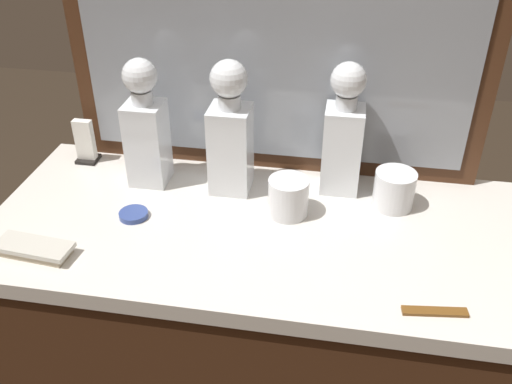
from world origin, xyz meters
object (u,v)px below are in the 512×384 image
object	(u,v)px
crystal_decanter_rear	(230,140)
silver_brush_far_right	(34,249)
napkin_holder	(86,144)
crystal_decanter_right	(343,141)
tortoiseshell_comb	(435,312)
crystal_tumbler_rear	(288,199)
crystal_decanter_left	(147,135)
crystal_tumbler_right	(394,191)
porcelain_dish	(134,214)

from	to	relation	value
crystal_decanter_rear	silver_brush_far_right	bearing A→B (deg)	-137.27
crystal_decanter_rear	napkin_holder	distance (m)	0.39
crystal_decanter_rear	napkin_holder	world-z (taller)	crystal_decanter_rear
crystal_decanter_right	tortoiseshell_comb	bearing A→B (deg)	-64.04
crystal_decanter_rear	crystal_tumbler_rear	world-z (taller)	crystal_decanter_rear
crystal_decanter_right	crystal_decanter_rear	world-z (taller)	crystal_decanter_rear
crystal_decanter_right	crystal_decanter_rear	distance (m)	0.25
crystal_decanter_right	crystal_decanter_left	world-z (taller)	crystal_decanter_right
crystal_decanter_left	crystal_tumbler_right	size ratio (longest dim) A/B	3.34
crystal_tumbler_right	crystal_decanter_right	bearing A→B (deg)	155.17
crystal_tumbler_rear	crystal_decanter_right	bearing A→B (deg)	50.12
tortoiseshell_comb	crystal_tumbler_right	bearing A→B (deg)	101.22
crystal_decanter_rear	tortoiseshell_comb	bearing A→B (deg)	-38.01
crystal_tumbler_right	napkin_holder	distance (m)	0.75
silver_brush_far_right	crystal_decanter_right	bearing A→B (deg)	31.14
crystal_tumbler_right	crystal_tumbler_rear	bearing A→B (deg)	-163.00
crystal_decanter_rear	crystal_tumbler_right	bearing A→B (deg)	-2.04
crystal_tumbler_rear	porcelain_dish	xyz separation A→B (m)	(-0.32, -0.07, -0.03)
crystal_decanter_left	napkin_holder	bearing A→B (deg)	161.70
porcelain_dish	napkin_holder	distance (m)	0.29
tortoiseshell_comb	napkin_holder	size ratio (longest dim) A/B	1.04
crystal_tumbler_rear	crystal_tumbler_right	bearing A→B (deg)	17.00
crystal_decanter_left	crystal_tumbler_right	bearing A→B (deg)	-1.29
crystal_decanter_rear	porcelain_dish	bearing A→B (deg)	-140.43
crystal_tumbler_rear	napkin_holder	bearing A→B (deg)	164.72
tortoiseshell_comb	crystal_decanter_rear	bearing A→B (deg)	141.99
crystal_decanter_rear	porcelain_dish	xyz separation A→B (m)	(-0.18, -0.15, -0.12)
crystal_decanter_left	porcelain_dish	world-z (taller)	crystal_decanter_left
crystal_tumbler_rear	porcelain_dish	bearing A→B (deg)	-167.80
crystal_tumbler_right	crystal_tumbler_rear	distance (m)	0.23
crystal_decanter_right	crystal_tumbler_right	world-z (taller)	crystal_decanter_right
crystal_decanter_right	napkin_holder	size ratio (longest dim) A/B	2.74
silver_brush_far_right	napkin_holder	bearing A→B (deg)	97.96
crystal_tumbler_right	porcelain_dish	distance (m)	0.56
crystal_decanter_left	tortoiseshell_comb	xyz separation A→B (m)	(0.62, -0.33, -0.12)
napkin_holder	crystal_tumbler_rear	bearing A→B (deg)	-15.28
crystal_decanter_rear	crystal_tumbler_rear	distance (m)	0.18
crystal_decanter_left	crystal_tumbler_rear	distance (m)	0.35
crystal_tumbler_right	crystal_tumbler_rear	world-z (taller)	same
napkin_holder	crystal_decanter_left	bearing A→B (deg)	-18.30
crystal_decanter_right	crystal_tumbler_rear	distance (m)	0.18
crystal_tumbler_right	silver_brush_far_right	distance (m)	0.75
crystal_decanter_left	porcelain_dish	bearing A→B (deg)	-86.02
crystal_decanter_left	tortoiseshell_comb	size ratio (longest dim) A/B	2.60
crystal_decanter_left	crystal_tumbler_rear	world-z (taller)	crystal_decanter_left
crystal_decanter_left	tortoiseshell_comb	bearing A→B (deg)	-28.26
porcelain_dish	napkin_holder	bearing A→B (deg)	132.87
crystal_decanter_right	crystal_tumbler_right	distance (m)	0.16
crystal_decanter_left	porcelain_dish	xyz separation A→B (m)	(0.01, -0.15, -0.11)
crystal_decanter_left	porcelain_dish	distance (m)	0.19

